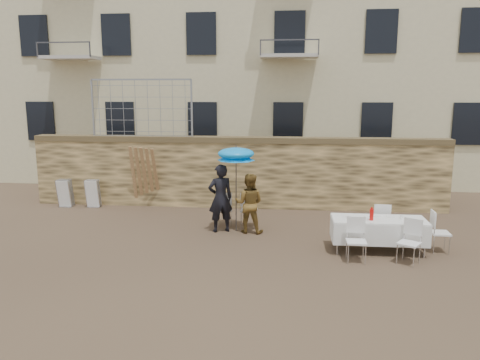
# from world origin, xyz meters

# --- Properties ---
(ground) EXTENTS (80.00, 80.00, 0.00)m
(ground) POSITION_xyz_m (0.00, 0.00, 0.00)
(ground) COLOR brown
(ground) RESTS_ON ground
(stone_wall) EXTENTS (13.00, 0.50, 2.20)m
(stone_wall) POSITION_xyz_m (0.00, 5.00, 1.10)
(stone_wall) COLOR olive
(stone_wall) RESTS_ON ground
(apartment_building) EXTENTS (20.00, 8.00, 15.00)m
(apartment_building) POSITION_xyz_m (0.00, 12.00, 7.50)
(apartment_building) COLOR #C4BA8E
(apartment_building) RESTS_ON ground
(chain_link_fence) EXTENTS (3.20, 0.06, 1.80)m
(chain_link_fence) POSITION_xyz_m (-3.00, 5.00, 3.10)
(chain_link_fence) COLOR gray
(chain_link_fence) RESTS_ON stone_wall
(man_suit) EXTENTS (0.77, 0.65, 1.79)m
(man_suit) POSITION_xyz_m (-0.12, 2.26, 0.90)
(man_suit) COLOR black
(man_suit) RESTS_ON ground
(woman_dress) EXTENTS (0.82, 0.67, 1.56)m
(woman_dress) POSITION_xyz_m (0.63, 2.26, 0.78)
(woman_dress) COLOR olive
(woman_dress) RESTS_ON ground
(umbrella) EXTENTS (0.98, 0.98, 2.11)m
(umbrella) POSITION_xyz_m (0.28, 2.36, 1.99)
(umbrella) COLOR #3F3F44
(umbrella) RESTS_ON ground
(couple_chair_left) EXTENTS (0.60, 0.60, 0.96)m
(couple_chair_left) POSITION_xyz_m (-0.12, 2.81, 0.48)
(couple_chair_left) COLOR white
(couple_chair_left) RESTS_ON ground
(couple_chair_right) EXTENTS (0.52, 0.52, 0.96)m
(couple_chair_right) POSITION_xyz_m (0.58, 2.81, 0.48)
(couple_chair_right) COLOR white
(couple_chair_right) RESTS_ON ground
(banquet_table) EXTENTS (2.10, 0.85, 0.78)m
(banquet_table) POSITION_xyz_m (3.71, 1.08, 0.73)
(banquet_table) COLOR white
(banquet_table) RESTS_ON ground
(soda_bottle) EXTENTS (0.09, 0.09, 0.26)m
(soda_bottle) POSITION_xyz_m (3.51, 0.93, 0.91)
(soda_bottle) COLOR red
(soda_bottle) RESTS_ON banquet_table
(table_chair_front_left) EXTENTS (0.48, 0.48, 0.96)m
(table_chair_front_left) POSITION_xyz_m (3.11, 0.33, 0.48)
(table_chair_front_left) COLOR white
(table_chair_front_left) RESTS_ON ground
(table_chair_front_right) EXTENTS (0.67, 0.67, 0.96)m
(table_chair_front_right) POSITION_xyz_m (4.21, 0.33, 0.48)
(table_chair_front_right) COLOR white
(table_chair_front_right) RESTS_ON ground
(table_chair_back) EXTENTS (0.49, 0.49, 0.96)m
(table_chair_back) POSITION_xyz_m (3.91, 1.88, 0.48)
(table_chair_back) COLOR white
(table_chair_back) RESTS_ON ground
(table_chair_side) EXTENTS (0.49, 0.49, 0.96)m
(table_chair_side) POSITION_xyz_m (5.11, 1.18, 0.48)
(table_chair_side) COLOR white
(table_chair_side) RESTS_ON ground
(chair_stack_left) EXTENTS (0.46, 0.40, 0.92)m
(chair_stack_left) POSITION_xyz_m (-5.41, 4.51, 0.46)
(chair_stack_left) COLOR white
(chair_stack_left) RESTS_ON ground
(chair_stack_right) EXTENTS (0.46, 0.32, 0.92)m
(chair_stack_right) POSITION_xyz_m (-4.51, 4.51, 0.46)
(chair_stack_right) COLOR white
(chair_stack_right) RESTS_ON ground
(wood_planks) EXTENTS (0.70, 0.20, 2.00)m
(wood_planks) POSITION_xyz_m (-2.91, 4.58, 1.00)
(wood_planks) COLOR #A37749
(wood_planks) RESTS_ON ground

